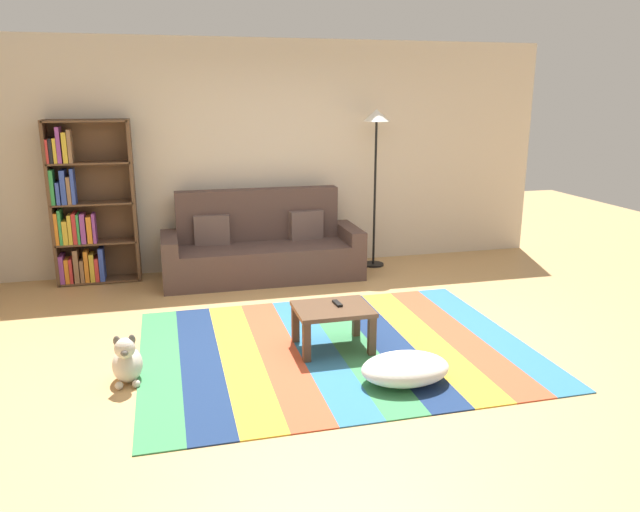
# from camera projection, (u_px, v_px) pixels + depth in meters

# --- Properties ---
(ground_plane) EXTENTS (14.00, 14.00, 0.00)m
(ground_plane) POSITION_uv_depth(u_px,v_px,m) (332.00, 339.00, 5.35)
(ground_plane) COLOR tan
(back_wall) EXTENTS (6.80, 0.10, 2.70)m
(back_wall) POSITION_uv_depth(u_px,v_px,m) (277.00, 156.00, 7.38)
(back_wall) COLOR beige
(back_wall) RESTS_ON ground_plane
(rug) EXTENTS (3.20, 2.48, 0.01)m
(rug) POSITION_uv_depth(u_px,v_px,m) (335.00, 348.00, 5.15)
(rug) COLOR #387F4C
(rug) RESTS_ON ground_plane
(couch) EXTENTS (2.26, 0.80, 1.00)m
(couch) POSITION_uv_depth(u_px,v_px,m) (262.00, 249.00, 7.08)
(couch) COLOR #4C3833
(couch) RESTS_ON ground_plane
(bookshelf) EXTENTS (0.90, 0.28, 1.81)m
(bookshelf) POSITION_uv_depth(u_px,v_px,m) (84.00, 212.00, 6.76)
(bookshelf) COLOR brown
(bookshelf) RESTS_ON ground_plane
(coffee_table) EXTENTS (0.63, 0.50, 0.36)m
(coffee_table) POSITION_uv_depth(u_px,v_px,m) (333.00, 315.00, 5.07)
(coffee_table) COLOR #513826
(coffee_table) RESTS_ON rug
(pouf) EXTENTS (0.67, 0.46, 0.22)m
(pouf) POSITION_uv_depth(u_px,v_px,m) (405.00, 369.00, 4.50)
(pouf) COLOR white
(pouf) RESTS_ON rug
(dog) EXTENTS (0.22, 0.35, 0.40)m
(dog) POSITION_uv_depth(u_px,v_px,m) (127.00, 362.00, 4.51)
(dog) COLOR beige
(dog) RESTS_ON ground_plane
(standing_lamp) EXTENTS (0.32, 0.32, 1.90)m
(standing_lamp) POSITION_uv_depth(u_px,v_px,m) (376.00, 136.00, 7.23)
(standing_lamp) COLOR black
(standing_lamp) RESTS_ON ground_plane
(tv_remote) EXTENTS (0.05, 0.15, 0.02)m
(tv_remote) POSITION_uv_depth(u_px,v_px,m) (337.00, 303.00, 5.11)
(tv_remote) COLOR black
(tv_remote) RESTS_ON coffee_table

